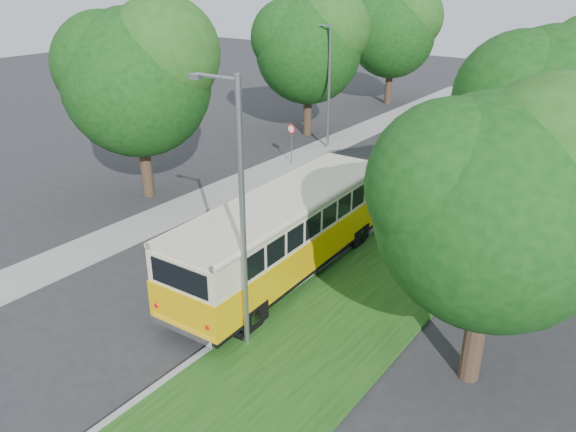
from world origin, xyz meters
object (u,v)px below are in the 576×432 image
Objects in this scene: vintage_bus at (285,236)px; car_blue at (456,140)px; lamppost_near at (240,210)px; car_white at (425,155)px; car_grey at (476,129)px; car_silver at (357,191)px; lamppost_far at (328,83)px.

vintage_bus is 18.93m from car_blue.
vintage_bus is (-1.50, 4.07, -2.78)m from lamppost_near.
vintage_bus is at bearing -102.25° from car_white.
car_blue is at bearing 90.12° from vintage_bus.
car_silver is at bearing -100.30° from car_grey.
lamppost_near is at bearing -93.76° from car_grey.
car_blue is (0.45, 11.57, -0.08)m from car_silver.
vintage_bus is at bearing -96.72° from car_grey.
lamppost_near is 1.82× the size of car_grey.
lamppost_near is at bearing -73.14° from car_silver.
vintage_bus reaches higher than car_grey.
lamppost_far is 16.41m from vintage_bus.
car_white is at bearing 91.85° from vintage_bus.
car_grey is (-2.17, 26.43, -3.76)m from lamppost_near.
car_grey is at bearing 91.87° from car_silver.
lamppost_far is 1.73× the size of car_silver.
car_silver is 7.50m from car_white.
vintage_bus is 2.72× the size of car_white.
lamppost_far is 8.76m from car_blue.
car_silver is (6.25, -7.11, -3.38)m from lamppost_far.
car_white is 0.87× the size of car_blue.
lamppost_near is 2.03× the size of car_white.
car_silver reaches higher than car_blue.
car_grey is (6.73, 7.93, -3.51)m from lamppost_far.
vintage_bus is at bearing -77.26° from car_silver.
lamppost_far is at bearing 135.03° from car_silver.
car_white is (-1.01, 14.81, -0.94)m from vintage_bus.
lamppost_near is 23.37m from car_blue.
car_silver is (-2.66, 11.39, -3.63)m from lamppost_near.
car_white is (0.15, 7.49, -0.09)m from car_silver.
car_grey is at bearing 88.11° from car_blue.
lamppost_near reaches higher than vintage_bus.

